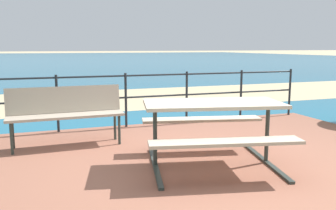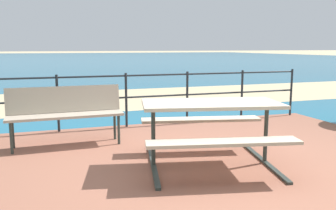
% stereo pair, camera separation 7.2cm
% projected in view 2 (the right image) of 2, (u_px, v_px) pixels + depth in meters
% --- Properties ---
extents(ground_plane, '(240.00, 240.00, 0.00)m').
position_uv_depth(ground_plane, '(216.00, 170.00, 4.38)').
color(ground_plane, tan).
extents(patio_paving, '(6.40, 5.20, 0.06)m').
position_uv_depth(patio_paving, '(216.00, 168.00, 4.38)').
color(patio_paving, '#935B47').
rests_on(patio_paving, ground).
extents(sea_water, '(90.00, 90.00, 0.01)m').
position_uv_depth(sea_water, '(65.00, 60.00, 41.81)').
color(sea_water, '#196B8E').
rests_on(sea_water, ground).
extents(beach_strip, '(54.04, 4.71, 0.01)m').
position_uv_depth(beach_strip, '(119.00, 99.00, 10.35)').
color(beach_strip, tan).
rests_on(beach_strip, ground).
extents(picnic_table, '(1.91, 1.77, 0.78)m').
position_uv_depth(picnic_table, '(211.00, 117.00, 4.29)').
color(picnic_table, '#BCAD93').
rests_on(picnic_table, patio_paving).
extents(park_bench, '(1.64, 0.45, 0.86)m').
position_uv_depth(park_bench, '(65.00, 109.00, 5.21)').
color(park_bench, tan).
rests_on(park_bench, patio_paving).
extents(railing_fence, '(5.94, 0.04, 0.98)m').
position_uv_depth(railing_fence, '(158.00, 92.00, 6.57)').
color(railing_fence, '#1E2328').
rests_on(railing_fence, patio_paving).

